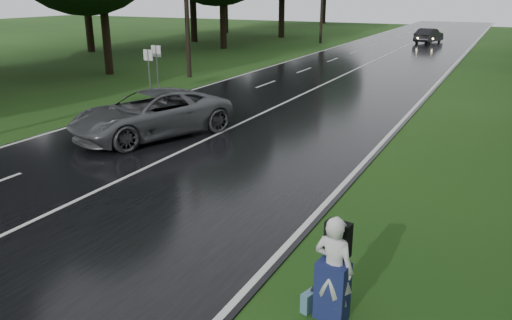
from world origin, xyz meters
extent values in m
cube|color=black|center=(0.00, 20.00, 0.02)|extent=(12.00, 140.00, 0.04)
cube|color=silver|center=(0.00, 20.00, 0.04)|extent=(0.12, 140.00, 0.01)
imported|color=#525457|center=(-2.06, 8.30, 0.87)|extent=(4.81, 6.60, 1.67)
imported|color=black|center=(1.48, 49.46, 0.77)|extent=(2.44, 4.67, 1.46)
imported|color=silver|center=(7.42, 0.82, 0.92)|extent=(0.72, 0.52, 1.84)
cube|color=navy|center=(7.42, 0.82, 0.52)|extent=(0.56, 0.41, 1.03)
cube|color=black|center=(7.39, 1.08, 1.33)|extent=(0.44, 0.27, 0.59)
cube|color=teal|center=(7.05, 0.93, 0.18)|extent=(0.28, 0.52, 0.36)
camera|label=1|loc=(9.50, -6.08, 5.17)|focal=35.32mm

